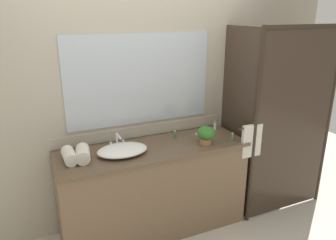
# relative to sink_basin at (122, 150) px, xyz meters

# --- Properties ---
(ground_plane) EXTENTS (8.00, 8.00, 0.00)m
(ground_plane) POSITION_rel_sink_basin_xyz_m (0.31, 0.02, -0.94)
(ground_plane) COLOR beige
(wall_back_with_mirror) EXTENTS (4.40, 0.06, 2.60)m
(wall_back_with_mirror) POSITION_rel_sink_basin_xyz_m (0.31, 0.36, 0.37)
(wall_back_with_mirror) COLOR #B2A893
(wall_back_with_mirror) RESTS_ON ground_plane
(vanity_cabinet) EXTENTS (1.80, 0.58, 0.90)m
(vanity_cabinet) POSITION_rel_sink_basin_xyz_m (0.31, 0.03, -0.49)
(vanity_cabinet) COLOR brown
(vanity_cabinet) RESTS_ON ground_plane
(shower_enclosure) EXTENTS (1.20, 0.59, 2.00)m
(shower_enclosure) POSITION_rel_sink_basin_xyz_m (1.58, -0.17, 0.09)
(shower_enclosure) COLOR #2D2319
(shower_enclosure) RESTS_ON ground_plane
(sink_basin) EXTENTS (0.45, 0.33, 0.07)m
(sink_basin) POSITION_rel_sink_basin_xyz_m (0.00, 0.00, 0.00)
(sink_basin) COLOR white
(sink_basin) RESTS_ON vanity_cabinet
(faucet) EXTENTS (0.17, 0.16, 0.14)m
(faucet) POSITION_rel_sink_basin_xyz_m (0.00, 0.16, 0.01)
(faucet) COLOR silver
(faucet) RESTS_ON vanity_cabinet
(potted_plant) EXTENTS (0.18, 0.18, 0.17)m
(potted_plant) POSITION_rel_sink_basin_xyz_m (0.80, -0.10, 0.06)
(potted_plant) COLOR #B77A51
(potted_plant) RESTS_ON vanity_cabinet
(soap_dish) EXTENTS (0.10, 0.07, 0.04)m
(soap_dish) POSITION_rel_sink_basin_xyz_m (0.88, 0.13, -0.02)
(soap_dish) COLOR silver
(soap_dish) RESTS_ON vanity_cabinet
(amenity_bottle_lotion) EXTENTS (0.03, 0.03, 0.10)m
(amenity_bottle_lotion) POSITION_rel_sink_basin_xyz_m (1.09, 0.19, 0.01)
(amenity_bottle_lotion) COLOR white
(amenity_bottle_lotion) RESTS_ON vanity_cabinet
(amenity_bottle_shampoo) EXTENTS (0.02, 0.02, 0.08)m
(amenity_bottle_shampoo) POSITION_rel_sink_basin_xyz_m (0.59, 0.15, -0.00)
(amenity_bottle_shampoo) COLOR #4C7056
(amenity_bottle_shampoo) RESTS_ON vanity_cabinet
(amenity_bottle_conditioner) EXTENTS (0.02, 0.02, 0.09)m
(amenity_bottle_conditioner) POSITION_rel_sink_basin_xyz_m (1.07, -0.16, 0.01)
(amenity_bottle_conditioner) COLOR #4C7056
(amenity_bottle_conditioner) RESTS_ON vanity_cabinet
(rolled_towel_near_edge) EXTENTS (0.11, 0.24, 0.11)m
(rolled_towel_near_edge) POSITION_rel_sink_basin_xyz_m (-0.45, 0.03, 0.02)
(rolled_towel_near_edge) COLOR silver
(rolled_towel_near_edge) RESTS_ON vanity_cabinet
(rolled_towel_middle) EXTENTS (0.15, 0.25, 0.12)m
(rolled_towel_middle) POSITION_rel_sink_basin_xyz_m (-0.34, 0.01, 0.02)
(rolled_towel_middle) COLOR silver
(rolled_towel_middle) RESTS_ON vanity_cabinet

